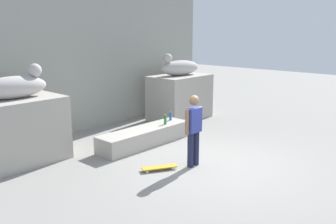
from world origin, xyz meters
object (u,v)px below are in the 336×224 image
Objects in this scene: statue_reclining_right at (179,67)px; skater at (194,128)px; statue_reclining_left at (14,86)px; skateboard at (159,167)px; bottle_blue at (171,117)px; bottle_green at (165,120)px.

statue_reclining_right reaches higher than skater.
skateboard is at bearing -53.25° from statue_reclining_left.
skater is 2.10× the size of skateboard.
bottle_blue is 0.93× the size of bottle_green.
statue_reclining_left is 5.86m from statue_reclining_right.
bottle_green reaches higher than skateboard.
statue_reclining_left is at bearing 9.90° from statue_reclining_right.
bottle_blue reaches higher than skateboard.
skateboard is (1.84, -2.84, -1.77)m from statue_reclining_left.
statue_reclining_left and statue_reclining_right have the same top height.
bottle_green is at bearing 63.61° from skater.
skateboard is at bearing 154.65° from skater.
statue_reclining_right is 5.84× the size of bottle_green.
skater is 6.26× the size of bottle_blue.
skater is 2.57m from bottle_blue.
bottle_green is at bearing -17.11° from statue_reclining_left.
skateboard is 2.78× the size of bottle_green.
statue_reclining_right is 6.26× the size of bottle_blue.
statue_reclining_right reaches higher than bottle_blue.
statue_reclining_left reaches higher than skateboard.
bottle_green reaches higher than bottle_blue.
statue_reclining_left reaches higher than skater.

